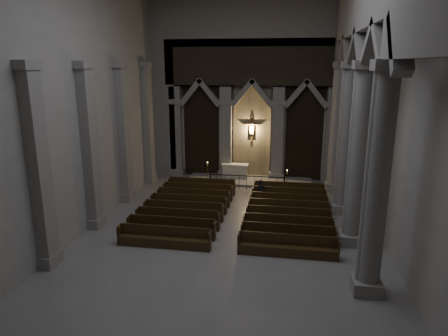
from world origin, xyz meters
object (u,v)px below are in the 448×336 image
object	(u,v)px
altar_rail	(247,180)
candle_stand_left	(208,178)
candle_stand_right	(287,185)
pews	(236,213)
worshipper	(261,191)
altar	(235,170)

from	to	relation	value
altar_rail	candle_stand_left	size ratio (longest dim) A/B	3.17
candle_stand_left	candle_stand_right	distance (m)	5.34
altar_rail	pews	xyz separation A→B (m)	(0.00, -5.08, -0.33)
candle_stand_right	worshipper	bearing A→B (deg)	-121.48
worshipper	pews	bearing A→B (deg)	-121.09
altar_rail	worshipper	size ratio (longest dim) A/B	3.65
pews	altar_rail	bearing A→B (deg)	90.00
worshipper	altar	bearing A→B (deg)	104.76
pews	worshipper	distance (m)	2.99
altar_rail	candle_stand_left	distance (m)	2.87
candle_stand_left	pews	size ratio (longest dim) A/B	0.16
candle_stand_left	worshipper	world-z (taller)	candle_stand_left
pews	candle_stand_right	bearing A→B (deg)	63.89
altar_rail	worshipper	xyz separation A→B (m)	(1.06, -2.30, 0.03)
candle_stand_right	pews	world-z (taller)	candle_stand_right
altar	worshipper	distance (m)	5.08
candle_stand_left	worshipper	size ratio (longest dim) A/B	1.15
altar	candle_stand_left	bearing A→B (deg)	-138.28
altar_rail	candle_stand_right	world-z (taller)	candle_stand_right
altar_rail	candle_stand_right	bearing A→B (deg)	3.07
altar	worshipper	world-z (taller)	worshipper
pews	worshipper	size ratio (longest dim) A/B	7.19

